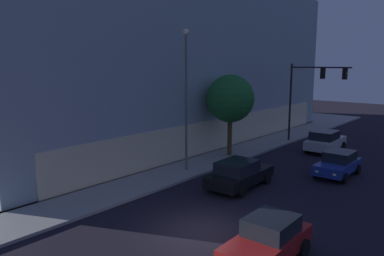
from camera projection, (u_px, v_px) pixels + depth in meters
ground_plane at (201, 232)px, 16.12m from camera, size 120.00×120.00×0.00m
modern_building at (125, 53)px, 38.23m from camera, size 37.02×25.32×16.34m
traffic_light_far_corner at (311, 86)px, 32.48m from camera, size 0.67×5.44×6.94m
street_lamp_sidewalk at (186, 85)px, 24.10m from camera, size 0.44×0.44×9.11m
sidewalk_tree at (230, 99)px, 28.29m from camera, size 3.61×3.61×6.16m
car_red at (268, 241)px, 13.50m from camera, size 4.10×2.03×1.66m
car_black at (239, 174)px, 21.78m from camera, size 4.80×2.35×1.62m
car_blue at (338, 163)px, 24.07m from camera, size 4.05×2.03×1.56m
car_silver at (325, 141)px, 30.59m from camera, size 4.58×2.29×1.74m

